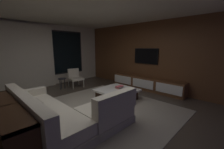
% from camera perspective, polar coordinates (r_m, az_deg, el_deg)
% --- Properties ---
extents(floor, '(9.20, 9.20, 0.00)m').
position_cam_1_polar(floor, '(4.04, -7.36, -14.35)').
color(floor, '#473D33').
extents(back_wall_with_window, '(6.60, 0.30, 2.70)m').
position_cam_1_polar(back_wall_with_window, '(6.88, -27.22, 6.59)').
color(back_wall_with_window, beige).
rests_on(back_wall_with_window, floor).
extents(media_wall, '(0.12, 7.80, 2.70)m').
position_cam_1_polar(media_wall, '(6.05, 15.89, 7.01)').
color(media_wall, brown).
rests_on(media_wall, floor).
extents(ceiling, '(8.20, 8.20, 0.00)m').
position_cam_1_polar(ceiling, '(3.79, -8.46, 25.82)').
color(ceiling, beige).
extents(area_rug, '(3.20, 3.80, 0.01)m').
position_cam_1_polar(area_rug, '(4.17, -2.61, -13.32)').
color(area_rug, gray).
rests_on(area_rug, floor).
extents(sectional_couch, '(1.98, 2.50, 0.82)m').
position_cam_1_polar(sectional_couch, '(3.37, -19.54, -14.84)').
color(sectional_couch, '#B1A997').
rests_on(sectional_couch, floor).
extents(coffee_table, '(1.16, 1.16, 0.36)m').
position_cam_1_polar(coffee_table, '(4.75, 1.94, -7.87)').
color(coffee_table, '#331E11').
rests_on(coffee_table, floor).
extents(book_stack_on_coffee_table, '(0.26, 0.21, 0.08)m').
position_cam_1_polar(book_stack_on_coffee_table, '(4.83, 2.93, -4.96)').
color(book_stack_on_coffee_table, '#B46752').
rests_on(book_stack_on_coffee_table, coffee_table).
extents(accent_chair_near_window, '(0.61, 0.63, 0.78)m').
position_cam_1_polar(accent_chair_near_window, '(6.46, -14.53, -0.90)').
color(accent_chair_near_window, '#B2ADA0').
rests_on(accent_chair_near_window, floor).
extents(side_stool, '(0.32, 0.32, 0.46)m').
position_cam_1_polar(side_stool, '(6.21, -19.29, -2.21)').
color(side_stool, '#333338').
rests_on(side_stool, floor).
extents(media_console, '(0.46, 3.10, 0.52)m').
position_cam_1_polar(media_console, '(5.99, 13.57, -3.56)').
color(media_console, brown).
rests_on(media_console, floor).
extents(mounted_tv, '(0.05, 1.08, 0.62)m').
position_cam_1_polar(mounted_tv, '(6.08, 13.31, 7.15)').
color(mounted_tv, black).
extents(console_table_behind_couch, '(0.40, 2.10, 0.74)m').
position_cam_1_polar(console_table_behind_couch, '(3.20, -36.15, -15.32)').
color(console_table_behind_couch, '#331E11').
rests_on(console_table_behind_couch, floor).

